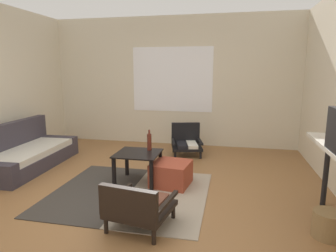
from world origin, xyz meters
The scene contains 10 objects.
ground_plane centered at (0.00, 0.00, 0.00)m, with size 7.80×7.80×0.00m, color olive.
far_wall_with_window centered at (0.00, 3.06, 1.35)m, with size 5.60×0.13×2.70m.
area_rug centered at (-0.02, 0.29, 0.01)m, with size 2.01×1.83×0.01m.
couch centered at (-2.07, 0.93, 0.22)m, with size 0.87×1.90×0.74m.
coffee_table centered at (-0.02, 0.65, 0.36)m, with size 0.61×0.58×0.45m.
armchair_by_window centered at (0.43, 2.25, 0.26)m, with size 0.67×0.65×0.59m.
armchair_striped_foreground centered at (0.36, -0.53, 0.25)m, with size 0.69×0.69×0.52m.
ottoman_orange centered at (0.46, 0.67, 0.17)m, with size 0.50×0.50×0.33m, color #993D28.
glass_bottle centered at (0.11, 0.82, 0.58)m, with size 0.06×0.06×0.30m.
wicker_basket centered at (2.20, -0.28, 0.13)m, with size 0.29×0.29×0.26m, color olive.
Camera 1 is at (1.24, -3.14, 1.60)m, focal length 31.26 mm.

